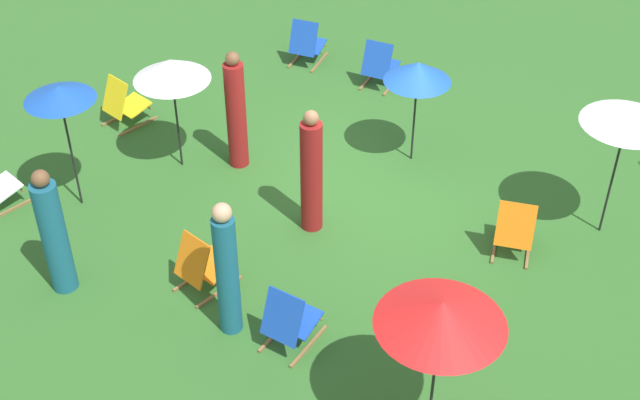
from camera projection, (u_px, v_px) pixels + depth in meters
ground_plane at (359, 183)px, 12.83m from camera, size 40.00×40.00×0.00m
deckchair_0 at (202, 265)px, 10.86m from camera, size 0.64×0.85×0.83m
deckchair_2 at (380, 66)px, 14.85m from camera, size 0.52×0.79×0.83m
deckchair_3 at (124, 104)px, 13.87m from camera, size 0.65×0.86×0.83m
deckchair_4 at (515, 229)px, 11.41m from camera, size 0.64×0.85×0.83m
deckchair_6 at (307, 44)px, 15.47m from camera, size 0.56×0.81×0.83m
deckchair_7 at (290, 321)px, 10.11m from camera, size 0.52×0.79×0.83m
umbrella_0 at (441, 313)px, 8.28m from camera, size 1.29×1.29×1.89m
umbrella_1 at (59, 94)px, 11.37m from camera, size 0.94×0.94×1.90m
umbrella_2 at (171, 70)px, 12.22m from camera, size 1.10×1.10×1.77m
umbrella_3 at (418, 72)px, 12.42m from camera, size 0.97×0.97×1.64m
umbrella_4 at (628, 116)px, 10.86m from camera, size 1.16×1.16×1.95m
person_0 at (227, 271)px, 9.98m from camera, size 0.28×0.28×1.87m
person_1 at (54, 235)px, 10.59m from camera, size 0.41×0.41×1.79m
person_2 at (311, 174)px, 11.52m from camera, size 0.42×0.42×1.84m
person_3 at (236, 113)px, 12.69m from camera, size 0.31×0.31×1.87m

